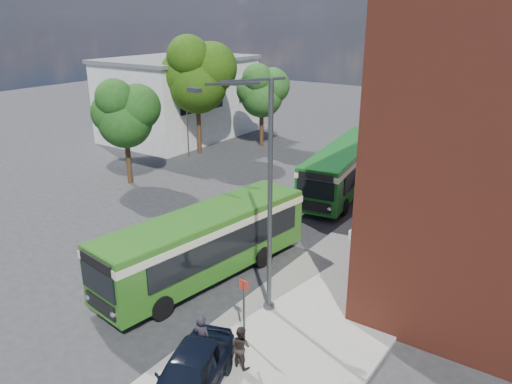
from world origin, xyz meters
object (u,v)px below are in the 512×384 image
Objects in this scene: bus_front at (205,239)px; bus_rear at (347,164)px; parked_car at (190,374)px; street_lamp at (262,195)px.

bus_rear is at bearing 89.68° from bus_front.
street_lamp is at bearing 82.63° from parked_car.
bus_rear is (0.08, 14.10, 0.00)m from bus_front.
bus_rear is (-3.32, 14.78, -2.96)m from street_lamp.
bus_rear is at bearing 83.96° from parked_car.
street_lamp is 0.84× the size of bus_front.
bus_rear is at bearing 102.67° from street_lamp.
parked_car is at bearing -79.13° from street_lamp.
parked_car is (1.02, -5.32, -3.90)m from street_lamp.
parked_car is at bearing -53.59° from bus_front.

